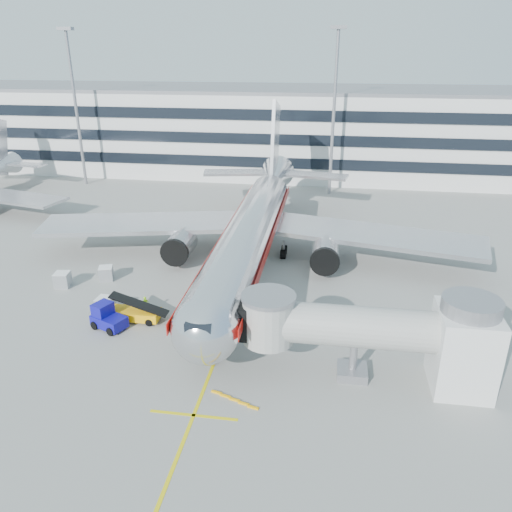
# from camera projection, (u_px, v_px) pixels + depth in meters

# --- Properties ---
(ground) EXTENTS (180.00, 180.00, 0.00)m
(ground) POSITION_uv_depth(u_px,v_px,m) (234.00, 313.00, 45.87)
(ground) COLOR gray
(ground) RESTS_ON ground
(lead_in_line) EXTENTS (0.25, 70.00, 0.01)m
(lead_in_line) POSITION_uv_depth(u_px,v_px,m) (251.00, 268.00, 54.98)
(lead_in_line) COLOR #DAC50B
(lead_in_line) RESTS_ON ground
(stop_bar) EXTENTS (6.00, 0.25, 0.01)m
(stop_bar) POSITION_uv_depth(u_px,v_px,m) (194.00, 415.00, 33.12)
(stop_bar) COLOR #DAC50B
(stop_bar) RESTS_ON ground
(main_jet) EXTENTS (50.95, 48.70, 16.06)m
(main_jet) POSITION_uv_depth(u_px,v_px,m) (253.00, 227.00, 54.90)
(main_jet) COLOR silver
(main_jet) RESTS_ON ground
(jet_bridge) EXTENTS (17.80, 4.50, 7.00)m
(jet_bridge) POSITION_uv_depth(u_px,v_px,m) (380.00, 333.00, 35.39)
(jet_bridge) COLOR silver
(jet_bridge) RESTS_ON ground
(terminal) EXTENTS (150.00, 24.25, 15.60)m
(terminal) POSITION_uv_depth(u_px,v_px,m) (291.00, 130.00, 95.63)
(terminal) COLOR silver
(terminal) RESTS_ON ground
(light_mast_west) EXTENTS (2.40, 1.20, 25.45)m
(light_mast_west) POSITION_uv_depth(u_px,v_px,m) (75.00, 96.00, 83.20)
(light_mast_west) COLOR gray
(light_mast_west) RESTS_ON ground
(light_mast_centre) EXTENTS (2.40, 1.20, 25.45)m
(light_mast_centre) POSITION_uv_depth(u_px,v_px,m) (334.00, 100.00, 77.24)
(light_mast_centre) COLOR gray
(light_mast_centre) RESTS_ON ground
(belt_loader) EXTENTS (5.14, 1.88, 2.47)m
(belt_loader) POSITION_uv_depth(u_px,v_px,m) (133.00, 313.00, 44.43)
(belt_loader) COLOR #FFAF0A
(belt_loader) RESTS_ON ground
(baggage_tug) EXTENTS (3.42, 2.82, 2.24)m
(baggage_tug) POSITION_uv_depth(u_px,v_px,m) (107.00, 318.00, 43.10)
(baggage_tug) COLOR #0E0C89
(baggage_tug) RESTS_ON ground
(cargo_container_left) EXTENTS (1.62, 1.62, 1.52)m
(cargo_container_left) POSITION_uv_depth(u_px,v_px,m) (63.00, 280.00, 50.60)
(cargo_container_left) COLOR #ADAFB4
(cargo_container_left) RESTS_ON ground
(cargo_container_right) EXTENTS (1.73, 1.73, 1.46)m
(cargo_container_right) POSITION_uv_depth(u_px,v_px,m) (106.00, 273.00, 52.08)
(cargo_container_right) COLOR #ADAFB4
(cargo_container_right) RESTS_ON ground
(cargo_container_front) EXTENTS (1.49, 1.49, 1.50)m
(cargo_container_front) POSITION_uv_depth(u_px,v_px,m) (105.00, 305.00, 45.64)
(cargo_container_front) COLOR #ADAFB4
(cargo_container_front) RESTS_ON ground
(ramp_worker) EXTENTS (0.69, 0.62, 1.59)m
(ramp_worker) POSITION_uv_depth(u_px,v_px,m) (146.00, 305.00, 45.64)
(ramp_worker) COLOR #8BDD17
(ramp_worker) RESTS_ON ground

